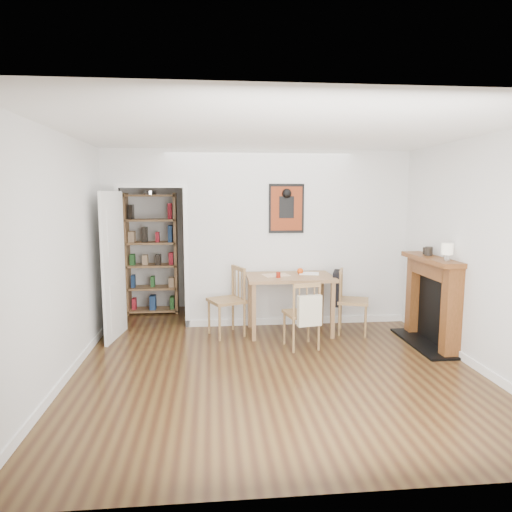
{
  "coord_description": "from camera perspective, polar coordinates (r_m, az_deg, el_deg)",
  "views": [
    {
      "loc": [
        -0.7,
        -5.3,
        1.96
      ],
      "look_at": [
        -0.12,
        0.6,
        1.15
      ],
      "focal_mm": 32.0,
      "sensor_mm": 36.0,
      "label": 1
    }
  ],
  "objects": [
    {
      "name": "chair_front",
      "position": [
        5.89,
        5.76,
        -7.22
      ],
      "size": [
        0.51,
        0.56,
        0.88
      ],
      "color": "#9B8148",
      "rests_on": "ground"
    },
    {
      "name": "chair_left",
      "position": [
        6.37,
        -3.72,
        -5.68
      ],
      "size": [
        0.63,
        0.63,
        0.97
      ],
      "color": "#9B8148",
      "rests_on": "ground"
    },
    {
      "name": "notebook",
      "position": [
        6.58,
        6.65,
        -2.19
      ],
      "size": [
        0.31,
        0.26,
        0.01
      ],
      "primitive_type": "cube",
      "rotation": [
        0.0,
        0.0,
        -0.23
      ],
      "color": "white",
      "rests_on": "dining_table"
    },
    {
      "name": "mantel_lamp",
      "position": [
        5.94,
        22.79,
        0.69
      ],
      "size": [
        0.14,
        0.14,
        0.22
      ],
      "color": "silver",
      "rests_on": "fireplace"
    },
    {
      "name": "chair_right",
      "position": [
        6.59,
        11.87,
        -5.47
      ],
      "size": [
        0.63,
        0.58,
        0.91
      ],
      "color": "#9B8148",
      "rests_on": "ground"
    },
    {
      "name": "placemat",
      "position": [
        6.45,
        2.51,
        -2.4
      ],
      "size": [
        0.42,
        0.35,
        0.0
      ],
      "primitive_type": "cube",
      "rotation": [
        0.0,
        0.0,
        0.23
      ],
      "color": "beige",
      "rests_on": "dining_table"
    },
    {
      "name": "red_glass",
      "position": [
        6.25,
        2.81,
        -2.37
      ],
      "size": [
        0.06,
        0.06,
        0.08
      ],
      "primitive_type": "cylinder",
      "color": "maroon",
      "rests_on": "dining_table"
    },
    {
      "name": "orange_fruit",
      "position": [
        6.55,
        5.55,
        -1.89
      ],
      "size": [
        0.09,
        0.09,
        0.09
      ],
      "primitive_type": "sphere",
      "color": "#DA460B",
      "rests_on": "dining_table"
    },
    {
      "name": "fireplace",
      "position": [
        6.39,
        21.21,
        -4.94
      ],
      "size": [
        0.45,
        1.25,
        1.16
      ],
      "color": "brown",
      "rests_on": "ground"
    },
    {
      "name": "ceramic_jar_a",
      "position": [
        6.38,
        20.79,
        0.57
      ],
      "size": [
        0.1,
        0.1,
        0.12
      ],
      "primitive_type": "cylinder",
      "color": "black",
      "rests_on": "fireplace"
    },
    {
      "name": "dining_table",
      "position": [
        6.44,
        4.24,
        -3.33
      ],
      "size": [
        1.21,
        0.77,
        0.82
      ],
      "color": "olive",
      "rests_on": "ground"
    },
    {
      "name": "room_shell",
      "position": [
        6.73,
        1.25,
        2.09
      ],
      "size": [
        5.2,
        5.2,
        5.2
      ],
      "color": "silver",
      "rests_on": "ground"
    },
    {
      "name": "ground",
      "position": [
        5.7,
        1.84,
        -12.39
      ],
      "size": [
        5.2,
        5.2,
        0.0
      ],
      "primitive_type": "plane",
      "color": "#51391A",
      "rests_on": "ground"
    },
    {
      "name": "bookshelf",
      "position": [
        7.7,
        -12.9,
        0.21
      ],
      "size": [
        0.83,
        0.33,
        1.98
      ],
      "color": "olive",
      "rests_on": "ground"
    },
    {
      "name": "ceramic_jar_b",
      "position": [
        6.52,
        20.44,
        0.62
      ],
      "size": [
        0.08,
        0.08,
        0.09
      ],
      "primitive_type": "cylinder",
      "color": "black",
      "rests_on": "fireplace"
    }
  ]
}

